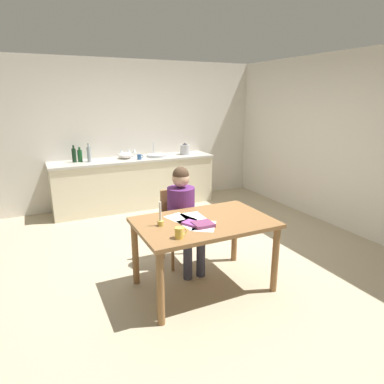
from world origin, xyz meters
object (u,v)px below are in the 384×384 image
object	(u,v)px
chair_at_table	(179,222)
teacup_on_counter	(139,157)
coffee_mug	(179,233)
sink_unit	(157,155)
bottle_wine_red	(89,154)
book_magazine	(193,224)
book_cookery	(203,224)
wine_glass_back_left	(121,152)
candlestick	(160,219)
bottle_oil	(74,155)
stovetop_kettle	(185,149)
wine_glass_near_sink	(134,151)
dining_table	(204,230)
mixing_bowl	(125,155)
bottle_vinegar	(80,155)
wine_glass_by_kettle	(129,151)
person_seated	(183,212)

from	to	relation	value
chair_at_table	teacup_on_counter	distance (m)	2.20
coffee_mug	teacup_on_counter	world-z (taller)	teacup_on_counter
sink_unit	bottle_wine_red	size ratio (longest dim) A/B	1.15
book_magazine	coffee_mug	bearing A→B (deg)	-164.08
book_cookery	wine_glass_back_left	world-z (taller)	wine_glass_back_left
sink_unit	candlestick	bearing A→B (deg)	-109.21
teacup_on_counter	candlestick	bearing A→B (deg)	-103.16
bottle_oil	stovetop_kettle	xyz separation A→B (m)	(2.00, -0.07, -0.02)
coffee_mug	book_cookery	world-z (taller)	coffee_mug
chair_at_table	book_cookery	bearing A→B (deg)	-96.37
candlestick	wine_glass_near_sink	distance (m)	3.13
stovetop_kettle	wine_glass_back_left	bearing A→B (deg)	172.75
candlestick	teacup_on_counter	xyz separation A→B (m)	(0.65, 2.76, 0.13)
book_cookery	bottle_oil	size ratio (longest dim) A/B	0.67
dining_table	mixing_bowl	distance (m)	3.03
book_magazine	teacup_on_counter	bearing A→B (deg)	55.51
book_cookery	sink_unit	world-z (taller)	sink_unit
wine_glass_near_sink	sink_unit	bearing A→B (deg)	-21.44
sink_unit	teacup_on_counter	bearing A→B (deg)	-157.39
candlestick	mixing_bowl	world-z (taller)	mixing_bowl
bottle_vinegar	bottle_wine_red	xyz separation A→B (m)	(0.14, -0.08, 0.03)
wine_glass_by_kettle	wine_glass_back_left	size ratio (longest dim) A/B	1.00
person_seated	stovetop_kettle	xyz separation A→B (m)	(1.13, 2.44, 0.32)
dining_table	book_cookery	distance (m)	0.19
person_seated	candlestick	xyz separation A→B (m)	(-0.45, -0.47, 0.14)
sink_unit	chair_at_table	bearing A→B (deg)	-103.68
stovetop_kettle	wine_glass_by_kettle	world-z (taller)	stovetop_kettle
candlestick	book_cookery	world-z (taller)	candlestick
candlestick	sink_unit	bearing A→B (deg)	70.79
coffee_mug	bottle_vinegar	size ratio (longest dim) A/B	0.47
sink_unit	teacup_on_counter	size ratio (longest dim) A/B	3.26
book_magazine	wine_glass_by_kettle	xyz separation A→B (m)	(0.25, 3.18, 0.24)
book_cookery	wine_glass_near_sink	bearing A→B (deg)	85.66
dining_table	coffee_mug	world-z (taller)	coffee_mug
coffee_mug	sink_unit	world-z (taller)	sink_unit
teacup_on_counter	stovetop_kettle	bearing A→B (deg)	9.05
wine_glass_by_kettle	teacup_on_counter	distance (m)	0.32
coffee_mug	wine_glass_back_left	world-z (taller)	wine_glass_back_left
book_magazine	wine_glass_by_kettle	world-z (taller)	wine_glass_by_kettle
dining_table	person_seated	size ratio (longest dim) A/B	1.14
bottle_wine_red	book_cookery	bearing A→B (deg)	-79.97
wine_glass_near_sink	wine_glass_back_left	size ratio (longest dim) A/B	1.00
sink_unit	wine_glass_by_kettle	world-z (taller)	sink_unit
candlestick	bottle_oil	xyz separation A→B (m)	(-0.41, 2.99, 0.20)
bottle_oil	bottle_vinegar	world-z (taller)	bottle_oil
dining_table	mixing_bowl	bearing A→B (deg)	90.00
dining_table	bottle_wine_red	bearing A→B (deg)	101.87
dining_table	chair_at_table	distance (m)	0.70
wine_glass_by_kettle	teacup_on_counter	xyz separation A→B (m)	(0.10, -0.30, -0.06)
candlestick	bottle_vinegar	world-z (taller)	bottle_vinegar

